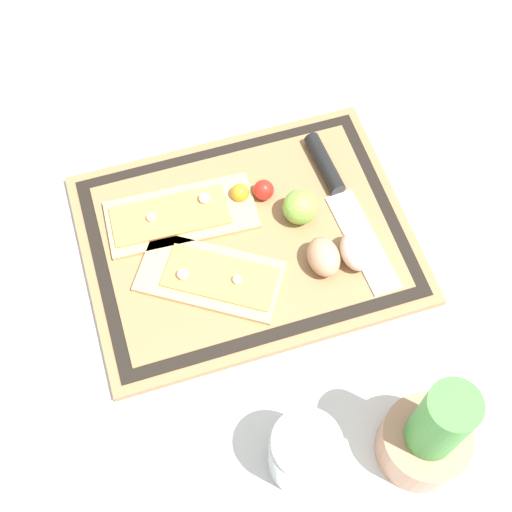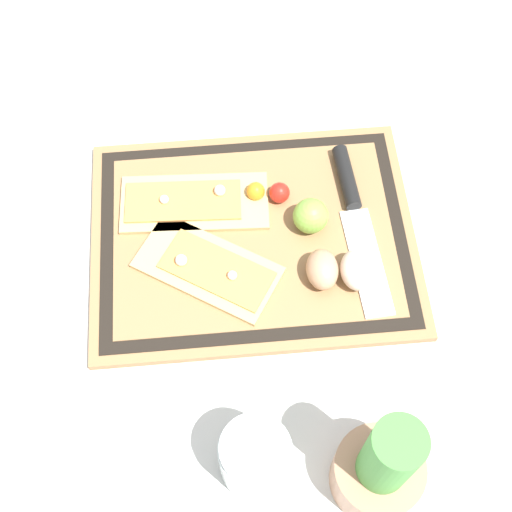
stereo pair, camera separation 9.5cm
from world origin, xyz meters
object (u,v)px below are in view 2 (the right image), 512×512
at_px(pizza_slice_near, 192,202).
at_px(sauce_jar, 255,459).
at_px(lime, 311,216).
at_px(cherry_tomato_red, 279,193).
at_px(egg_brown, 322,269).
at_px(egg_pink, 356,270).
at_px(cherry_tomato_yellow, 256,191).
at_px(herb_pot, 381,468).
at_px(pizza_slice_far, 209,268).
at_px(knife, 352,201).

xyz_separation_m(pizza_slice_near, sauce_jar, (-0.06, 0.37, 0.02)).
xyz_separation_m(pizza_slice_near, lime, (-0.16, 0.05, 0.02)).
bearing_deg(cherry_tomato_red, lime, 128.33).
height_order(egg_brown, lime, lime).
distance_m(egg_pink, cherry_tomato_yellow, 0.18).
relative_size(pizza_slice_near, lime, 4.33).
distance_m(egg_pink, herb_pot, 0.26).
bearing_deg(herb_pot, egg_pink, -93.72).
height_order(pizza_slice_far, sauce_jar, sauce_jar).
relative_size(knife, cherry_tomato_red, 9.08).
height_order(knife, herb_pot, herb_pot).
relative_size(egg_pink, herb_pot, 0.30).
height_order(egg_brown, egg_pink, same).
xyz_separation_m(pizza_slice_far, sauce_jar, (-0.04, 0.26, 0.02)).
xyz_separation_m(pizza_slice_far, lime, (-0.14, -0.06, 0.02)).
relative_size(knife, herb_pot, 1.38).
height_order(pizza_slice_near, herb_pot, herb_pot).
distance_m(egg_brown, lime, 0.08).
bearing_deg(lime, cherry_tomato_yellow, -37.23).
xyz_separation_m(egg_brown, herb_pot, (-0.03, 0.26, 0.03)).
bearing_deg(pizza_slice_near, knife, 175.03).
xyz_separation_m(herb_pot, sauce_jar, (0.14, -0.03, -0.03)).
height_order(knife, egg_brown, egg_brown).
distance_m(pizza_slice_far, cherry_tomato_yellow, 0.13).
relative_size(egg_brown, cherry_tomato_yellow, 2.18).
distance_m(egg_pink, sauce_jar, 0.28).
height_order(pizza_slice_near, cherry_tomato_red, cherry_tomato_red).
height_order(pizza_slice_far, cherry_tomato_yellow, cherry_tomato_yellow).
bearing_deg(egg_pink, cherry_tomato_yellow, -49.11).
xyz_separation_m(pizza_slice_far, egg_pink, (-0.19, 0.03, 0.02)).
bearing_deg(pizza_slice_far, cherry_tomato_red, -134.99).
relative_size(egg_brown, cherry_tomato_red, 1.96).
height_order(lime, sauce_jar, sauce_jar).
height_order(knife, cherry_tomato_red, cherry_tomato_red).
distance_m(lime, cherry_tomato_red, 0.06).
height_order(egg_pink, lime, lime).
distance_m(pizza_slice_far, egg_brown, 0.15).
bearing_deg(pizza_slice_near, egg_brown, 142.03).
relative_size(herb_pot, sauce_jar, 2.01).
distance_m(cherry_tomato_yellow, sauce_jar, 0.37).
height_order(pizza_slice_far, knife, pizza_slice_far).
bearing_deg(knife, pizza_slice_near, -4.97).
bearing_deg(lime, pizza_slice_near, -16.83).
distance_m(herb_pot, sauce_jar, 0.14).
height_order(pizza_slice_far, egg_brown, egg_brown).
xyz_separation_m(pizza_slice_far, cherry_tomato_red, (-0.10, -0.10, 0.01)).
relative_size(egg_pink, cherry_tomato_yellow, 2.18).
bearing_deg(egg_pink, herb_pot, 86.28).
height_order(cherry_tomato_red, cherry_tomato_yellow, cherry_tomato_red).
bearing_deg(herb_pot, cherry_tomato_red, -79.82).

